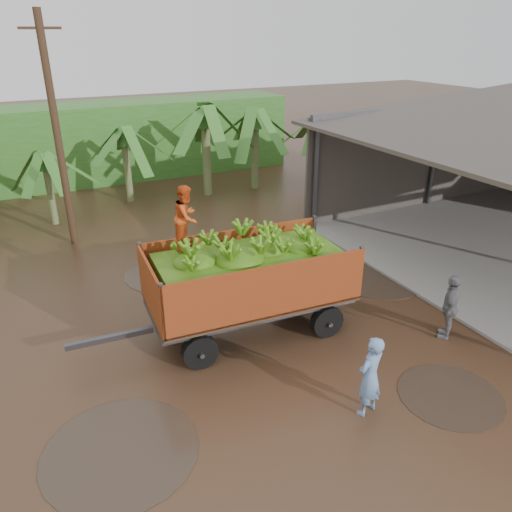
{
  "coord_description": "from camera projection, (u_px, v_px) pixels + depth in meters",
  "views": [
    {
      "loc": [
        -4.47,
        -8.91,
        6.76
      ],
      "look_at": [
        0.54,
        1.03,
        1.68
      ],
      "focal_mm": 35.0,
      "sensor_mm": 36.0,
      "label": 1
    }
  ],
  "objects": [
    {
      "name": "ground",
      "position": [
        255.0,
        340.0,
        11.88
      ],
      "size": [
        100.0,
        100.0,
        0.0
      ],
      "primitive_type": "plane",
      "color": "black",
      "rests_on": "ground"
    },
    {
      "name": "utility_pole",
      "position": [
        57.0,
        135.0,
        15.74
      ],
      "size": [
        1.2,
        0.24,
        7.34
      ],
      "color": "#47301E",
      "rests_on": "ground"
    },
    {
      "name": "man_grey",
      "position": [
        450.0,
        307.0,
        11.71
      ],
      "size": [
        1.0,
        0.91,
        1.63
      ],
      "primitive_type": "imported",
      "rotation": [
        0.0,
        0.0,
        3.82
      ],
      "color": "slate",
      "rests_on": "ground"
    },
    {
      "name": "banana_trailer",
      "position": [
        249.0,
        277.0,
        11.76
      ],
      "size": [
        6.7,
        2.63,
        3.68
      ],
      "rotation": [
        0.0,
        0.0,
        -0.07
      ],
      "color": "#C44A1C",
      "rests_on": "ground"
    },
    {
      "name": "hedge_north",
      "position": [
        64.0,
        145.0,
        23.32
      ],
      "size": [
        22.0,
        3.0,
        3.6
      ],
      "primitive_type": "cube",
      "color": "#2D661E",
      "rests_on": "ground"
    },
    {
      "name": "man_blue",
      "position": [
        370.0,
        376.0,
        9.33
      ],
      "size": [
        0.71,
        0.57,
        1.69
      ],
      "primitive_type": "imported",
      "rotation": [
        0.0,
        0.0,
        3.44
      ],
      "color": "#6588B9",
      "rests_on": "ground"
    }
  ]
}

